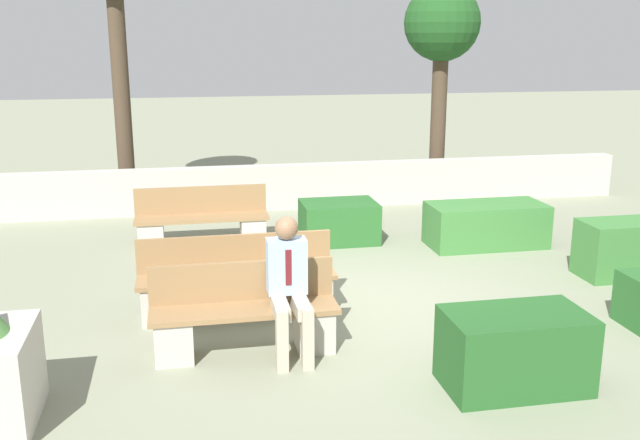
{
  "coord_description": "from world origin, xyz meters",
  "views": [
    {
      "loc": [
        -2.03,
        -7.58,
        3.02
      ],
      "look_at": [
        -0.45,
        0.5,
        0.9
      ],
      "focal_mm": 40.0,
      "sensor_mm": 36.0,
      "label": 1
    }
  ],
  "objects": [
    {
      "name": "bench_front",
      "position": [
        -1.51,
        -1.06,
        0.34
      ],
      "size": [
        1.83,
        0.48,
        0.87
      ],
      "color": "#937047",
      "rests_on": "ground_plane"
    },
    {
      "name": "tree_center_left",
      "position": [
        2.87,
        5.54,
        3.13
      ],
      "size": [
        1.43,
        1.43,
        3.99
      ],
      "color": "#473828",
      "rests_on": "ground_plane"
    },
    {
      "name": "bench_left_side",
      "position": [
        -1.79,
        2.71,
        0.34
      ],
      "size": [
        1.94,
        0.49,
        0.87
      ],
      "rotation": [
        0.0,
        0.0,
        0.1
      ],
      "color": "#937047",
      "rests_on": "ground_plane"
    },
    {
      "name": "hedge_block_near_right",
      "position": [
        0.76,
        -2.23,
        0.35
      ],
      "size": [
        1.24,
        0.72,
        0.69
      ],
      "color": "#235623",
      "rests_on": "ground_plane"
    },
    {
      "name": "hedge_block_far_left",
      "position": [
        0.25,
        2.6,
        0.31
      ],
      "size": [
        1.12,
        0.8,
        0.61
      ],
      "color": "#286028",
      "rests_on": "ground_plane"
    },
    {
      "name": "perimeter_wall",
      "position": [
        0.0,
        4.88,
        0.4
      ],
      "size": [
        12.31,
        0.3,
        0.8
      ],
      "color": "#B7B2A8",
      "rests_on": "ground_plane"
    },
    {
      "name": "hedge_block_mid_left",
      "position": [
        2.35,
        1.97,
        0.32
      ],
      "size": [
        1.72,
        0.81,
        0.63
      ],
      "color": "#3D7A38",
      "rests_on": "ground_plane"
    },
    {
      "name": "person_seated_man",
      "position": [
        -1.09,
        -1.2,
        0.76
      ],
      "size": [
        0.38,
        0.63,
        1.37
      ],
      "color": "#B2A893",
      "rests_on": "ground_plane"
    },
    {
      "name": "ground_plane",
      "position": [
        0.0,
        0.0,
        0.0
      ],
      "size": [
        60.0,
        60.0,
        0.0
      ],
      "primitive_type": "plane",
      "color": "gray"
    },
    {
      "name": "bench_right_side",
      "position": [
        -1.5,
        -0.05,
        0.35
      ],
      "size": [
        2.18,
        0.48,
        0.87
      ],
      "rotation": [
        0.0,
        0.0,
        0.06
      ],
      "color": "#937047",
      "rests_on": "ground_plane"
    }
  ]
}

